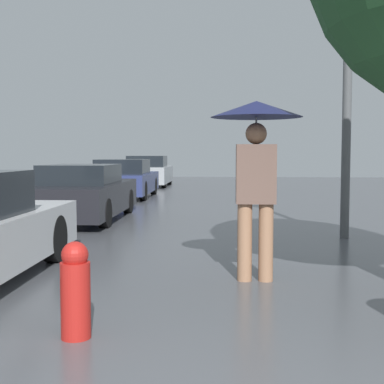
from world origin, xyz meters
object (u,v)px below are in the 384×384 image
pedestrian (256,145)px  street_lamp (348,63)px  parked_car_second (83,194)px  parked_car_third (124,180)px  fire_hydrant (75,290)px  parked_car_farthest (148,172)px

pedestrian → street_lamp: bearing=61.3°
pedestrian → street_lamp: 3.78m
parked_car_second → parked_car_third: parked_car_third is taller
parked_car_second → fire_hydrant: parked_car_second is taller
parked_car_second → street_lamp: bearing=-24.5°
parked_car_third → parked_car_farthest: parked_car_farthest is taller
pedestrian → fire_hydrant: (-1.49, -1.92, -1.13)m
parked_car_third → parked_car_farthest: 5.93m
pedestrian → parked_car_third: size_ratio=0.49×
parked_car_farthest → fire_hydrant: 19.19m
parked_car_third → parked_car_farthest: size_ratio=1.04×
fire_hydrant → pedestrian: bearing=52.3°
pedestrian → parked_car_second: size_ratio=0.48×
parked_car_third → parked_car_farthest: (-0.02, 5.93, 0.04)m
parked_car_farthest → fire_hydrant: size_ratio=5.23×
parked_car_third → street_lamp: (5.18, -8.15, 2.31)m
pedestrian → fire_hydrant: pedestrian is taller
street_lamp → parked_car_third: bearing=122.5°
parked_car_second → parked_car_farthest: (-0.22, 11.80, 0.05)m
parked_car_second → fire_hydrant: (1.82, -7.28, -0.19)m
pedestrian → street_lamp: size_ratio=0.46×
street_lamp → fire_hydrant: bearing=-122.4°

